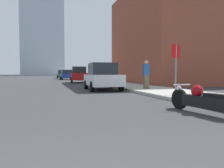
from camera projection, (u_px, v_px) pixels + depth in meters
sidewalk at (80, 78)px, 41.69m from camera, size 3.22×240.00×0.15m
brick_storefront at (174, 38)px, 23.33m from camera, size 10.21×12.54×9.66m
motorcycle at (205, 100)px, 5.80m from camera, size 0.65×2.63×0.78m
parked_car_white at (102, 77)px, 14.24m from camera, size 2.08×4.12×1.76m
parked_car_red at (79, 75)px, 25.16m from camera, size 2.18×4.05×1.84m
parked_car_blue at (67, 75)px, 36.46m from camera, size 2.10×3.93×1.65m
parked_car_green at (62, 74)px, 46.96m from camera, size 2.06×4.06×1.77m
stop_sign at (176, 60)px, 9.69m from camera, size 0.57×0.26×2.23m
pedestrian at (146, 74)px, 13.27m from camera, size 0.36×0.24×1.73m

